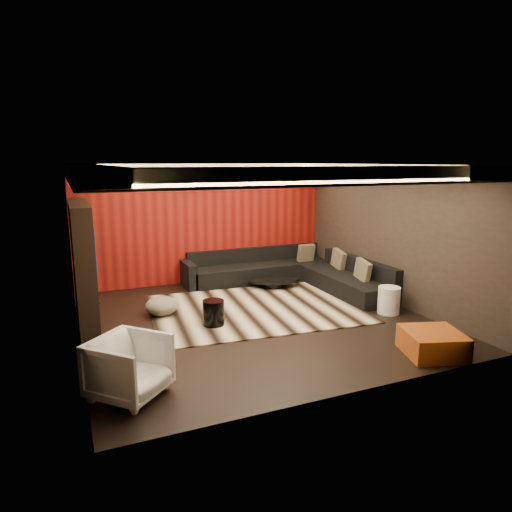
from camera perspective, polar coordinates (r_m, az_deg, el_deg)
name	(u,v)px	position (r m, az deg, el deg)	size (l,w,h in m)	color
floor	(254,320)	(8.50, -0.27, -7.94)	(6.00, 6.00, 0.02)	black
ceiling	(254,164)	(8.00, -0.29, 11.43)	(6.00, 6.00, 0.02)	silver
wall_back	(205,224)	(10.93, -6.44, 4.05)	(6.00, 0.02, 2.80)	black
wall_left	(73,258)	(7.51, -21.94, -0.28)	(0.02, 6.00, 2.80)	black
wall_right	(390,234)	(9.69, 16.37, 2.65)	(0.02, 6.00, 2.80)	black
red_feature_wall	(205,224)	(10.90, -6.38, 4.02)	(5.98, 0.05, 2.78)	#6B0C0A
soffit_back	(207,169)	(10.54, -6.11, 10.81)	(6.00, 0.60, 0.22)	silver
soffit_front	(342,176)	(5.61, 10.65, 9.85)	(6.00, 0.60, 0.22)	silver
soffit_left	(88,173)	(7.38, -20.28, 9.75)	(0.60, 4.80, 0.22)	silver
soffit_right	(381,170)	(9.39, 15.34, 10.35)	(0.60, 4.80, 0.22)	silver
cove_back	(212,173)	(10.22, -5.53, 10.29)	(4.80, 0.08, 0.04)	#FFD899
cove_front	(326,182)	(5.90, 8.77, 9.12)	(4.80, 0.08, 0.04)	#FFD899
cove_left	(112,178)	(7.41, -17.58, 9.24)	(0.08, 4.80, 0.04)	#FFD899
cove_right	(366,175)	(9.18, 13.62, 9.85)	(0.08, 4.80, 0.04)	#FFD899
tv_surround	(83,268)	(8.17, -20.78, -1.44)	(0.30, 2.00, 2.20)	black
tv_screen	(92,247)	(8.10, -19.83, 1.06)	(0.04, 1.30, 0.80)	black
tv_shelf	(95,290)	(8.27, -19.47, -4.05)	(0.04, 1.60, 0.04)	black
rug	(254,309)	(9.04, -0.19, -6.58)	(4.00, 3.00, 0.02)	beige
coffee_table	(274,283)	(10.48, 2.21, -3.39)	(1.16, 1.16, 0.19)	black
drum_stool	(214,313)	(8.12, -5.33, -7.06)	(0.38, 0.38, 0.45)	black
striped_pouf	(162,306)	(8.81, -11.67, -6.10)	(0.62, 0.62, 0.34)	beige
white_side_table	(389,300)	(9.09, 16.27, -5.32)	(0.41, 0.41, 0.52)	white
orange_ottoman	(433,343)	(7.46, 21.20, -10.10)	(0.81, 0.81, 0.36)	#933713
armchair	(129,367)	(5.96, -15.54, -13.26)	(0.82, 0.84, 0.76)	white
sectional_sofa	(291,274)	(10.75, 4.38, -2.22)	(3.65, 3.50, 0.75)	black
throw_pillows	(334,260)	(10.64, 9.75, -0.53)	(0.59, 2.43, 0.50)	#C2B38E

